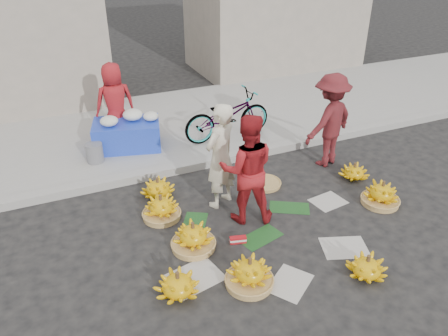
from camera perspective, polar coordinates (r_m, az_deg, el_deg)
name	(u,v)px	position (r m, az deg, el deg)	size (l,w,h in m)	color
ground	(260,228)	(6.81, 4.77, -7.85)	(80.00, 80.00, 0.00)	black
curb	(207,162)	(8.45, -2.20, 0.79)	(40.00, 0.25, 0.15)	gray
sidewalk	(174,123)	(10.25, -6.57, 5.83)	(40.00, 4.00, 0.12)	gray
newspaper_scatter	(287,260)	(6.27, 8.26, -11.81)	(3.20, 1.80, 0.00)	beige
banana_leaves	(249,223)	(6.91, 3.25, -7.12)	(2.00, 1.00, 0.00)	#16441A
banana_bunch_0	(193,237)	(6.32, -4.05, -8.99)	(0.65, 0.65, 0.44)	#A57E45
banana_bunch_1	(178,285)	(5.67, -6.03, -14.91)	(0.60, 0.60, 0.35)	#E8B40B
banana_bunch_2	(250,273)	(5.76, 3.35, -13.58)	(0.62, 0.62, 0.43)	#A57E45
banana_bunch_3	(367,267)	(6.18, 18.14, -12.20)	(0.65, 0.65, 0.34)	#E8B40B
banana_bunch_4	(381,194)	(7.70, 19.87, -3.24)	(0.62, 0.62, 0.43)	#A57E45
banana_bunch_5	(354,172)	(8.33, 16.64, -0.47)	(0.64, 0.64, 0.32)	#E8B40B
banana_bunch_6	(161,208)	(6.98, -8.20, -5.21)	(0.68, 0.68, 0.42)	#A57E45
banana_bunch_7	(158,188)	(7.56, -8.62, -2.56)	(0.65, 0.65, 0.35)	#E8B40B
basket_spare	(265,184)	(7.86, 5.36, -2.05)	(0.56, 0.56, 0.06)	#A57E45
incense_stack	(238,240)	(6.47, 1.84, -9.33)	(0.25, 0.08, 0.10)	red
vendor_cream	(220,156)	(6.91, -0.49, 1.53)	(0.64, 0.42, 1.76)	beige
vendor_red	(247,169)	(6.55, 3.02, -0.17)	(0.86, 0.67, 1.76)	#AF1A1D
man_striped	(330,121)	(8.41, 13.62, 6.04)	(1.16, 0.67, 1.79)	maroon
flower_table	(127,133)	(9.01, -12.51, 4.50)	(1.46, 1.11, 0.76)	#1C37BB
grey_bucket	(95,153)	(8.64, -16.55, 1.91)	(0.33, 0.33, 0.37)	slate
flower_vendor	(115,103)	(9.21, -14.05, 8.28)	(0.80, 0.52, 1.63)	#AF1A1D
bicycle	(227,116)	(9.13, 0.44, 6.87)	(1.91, 0.67, 1.01)	gray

